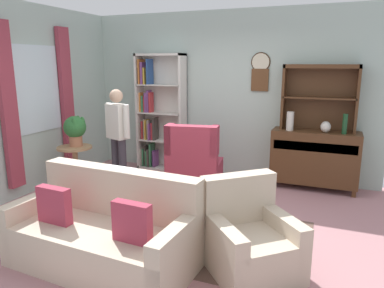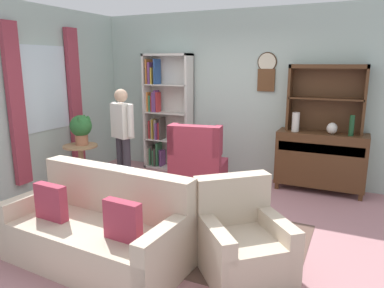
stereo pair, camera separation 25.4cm
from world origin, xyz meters
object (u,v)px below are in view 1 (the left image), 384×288
sideboard_hutch (320,89)px  plant_stand (76,164)px  armchair_floral (249,242)px  bookshelf (157,115)px  vase_tall (290,121)px  potted_plant_large (75,129)px  couch_floral (105,234)px  person_reading (118,133)px  vase_round (326,127)px  potted_plant_small (100,175)px  sideboard (314,157)px  wingback_chair (194,166)px  book_stack (171,192)px  bottle_wine (345,124)px  coffee_table (161,197)px

sideboard_hutch → plant_stand: 3.90m
armchair_floral → plant_stand: size_ratio=1.54×
bookshelf → sideboard_hutch: bearing=0.5°
vase_tall → potted_plant_large: bearing=-155.8°
couch_floral → person_reading: (-1.05, 1.88, 0.59)m
vase_round → person_reading: 3.13m
couch_floral → armchair_floral: (1.33, 0.42, -0.02)m
potted_plant_small → person_reading: bearing=-9.7°
bookshelf → sideboard: 2.82m
wingback_chair → potted_plant_large: potted_plant_large is taller
potted_plant_large → sideboard_hutch: bearing=24.4°
sideboard_hutch → book_stack: bearing=-123.5°
bottle_wine → armchair_floral: size_ratio=0.28×
vase_round → coffee_table: 2.73m
sideboard → book_stack: sideboard is taller
bottle_wine → couch_floral: size_ratio=0.16×
wingback_chair → person_reading: size_ratio=0.67×
armchair_floral → potted_plant_large: 3.28m
bookshelf → vase_round: bookshelf is taller
couch_floral → potted_plant_small: 2.46m
couch_floral → wingback_chair: (0.03, 2.30, 0.07)m
coffee_table → book_stack: bearing=-18.5°
armchair_floral → person_reading: person_reading is taller
bookshelf → sideboard: size_ratio=1.62×
vase_round → bottle_wine: bottle_wine is taller
bookshelf → armchair_floral: size_ratio=1.94×
armchair_floral → potted_plant_small: bearing=151.4°
vase_tall → couch_floral: 3.35m
armchair_floral → potted_plant_large: size_ratio=2.34×
vase_tall → bottle_wine: bearing=-0.7°
vase_tall → plant_stand: 3.36m
potted_plant_small → bottle_wine: bearing=15.6°
potted_plant_large → potted_plant_small: size_ratio=1.76×
plant_stand → potted_plant_small: (0.16, 0.37, -0.28)m
potted_plant_small → book_stack: size_ratio=1.19×
sideboard_hutch → vase_tall: bearing=-154.1°
plant_stand → potted_plant_small: 0.49m
person_reading → coffee_table: size_ratio=1.95×
vase_tall → plant_stand: (-2.99, -1.39, -0.63)m
sideboard_hutch → potted_plant_small: sideboard_hutch is taller
sideboard → person_reading: (-2.79, -1.18, 0.40)m
vase_tall → wingback_chair: (-1.32, -0.67, -0.68)m
bookshelf → sideboard_hutch: bookshelf is taller
bookshelf → potted_plant_large: size_ratio=4.55×
potted_plant_small → book_stack: book_stack is taller
vase_round → person_reading: (-2.92, -1.11, -0.10)m
plant_stand → potted_plant_large: 0.54m
armchair_floral → bookshelf: bearing=131.0°
sideboard_hutch → potted_plant_large: bearing=-155.6°
vase_tall → potted_plant_small: 3.15m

